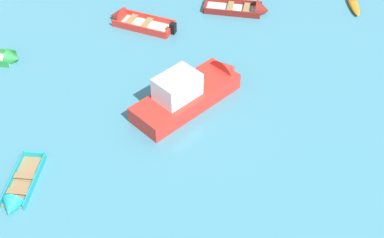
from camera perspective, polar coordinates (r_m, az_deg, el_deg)
rowboat_turquoise_center at (r=22.39m, az=-19.02°, el=-8.14°), size 1.06×3.33×0.95m
rowboat_red_midfield_left at (r=31.40m, az=-7.07°, el=10.91°), size 4.37×2.49×1.31m
kayak_orange_outer_left at (r=34.70m, az=17.47°, el=12.49°), size 0.80×3.56×0.34m
rowboat_maroon_cluster_inner at (r=32.44m, az=6.60°, el=12.05°), size 4.08×1.72×1.32m
rowboat_green_far_right at (r=29.91m, az=-20.46°, el=6.39°), size 3.30×1.23×1.01m
motor_launch_red_foreground_center at (r=25.16m, az=0.11°, el=3.29°), size 5.55×6.10×2.42m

